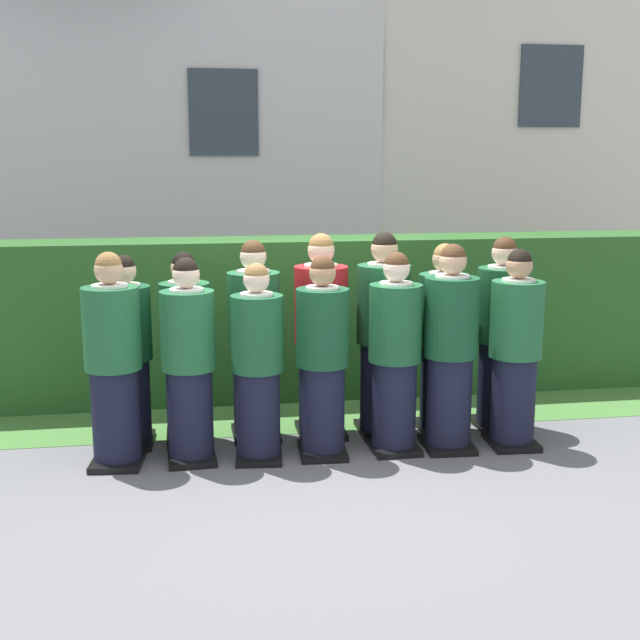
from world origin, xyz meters
name	(u,v)px	position (x,y,z in m)	size (l,w,h in m)	color
ground_plane	(325,454)	(0.00, 0.00, 0.00)	(60.00, 60.00, 0.00)	slate
student_front_row_0	(113,365)	(-1.62, 0.05, 0.79)	(0.43, 0.54, 1.65)	black
student_front_row_1	(189,366)	(-1.06, 0.04, 0.76)	(0.42, 0.48, 1.60)	black
student_front_row_2	(258,367)	(-0.53, -0.01, 0.74)	(0.40, 0.51, 1.56)	black
student_front_row_3	(322,362)	(-0.02, 0.01, 0.76)	(0.42, 0.51, 1.60)	black
student_front_row_4	(395,358)	(0.57, 0.01, 0.77)	(0.42, 0.47, 1.62)	black
student_front_row_5	(450,353)	(1.02, -0.01, 0.80)	(0.44, 0.53, 1.68)	black
student_front_row_6	(515,354)	(1.56, -0.03, 0.78)	(0.42, 0.49, 1.63)	black
student_rear_row_0	(127,356)	(-1.55, 0.48, 0.75)	(0.41, 0.51, 1.58)	black
student_rear_row_1	(186,352)	(-1.08, 0.51, 0.76)	(0.41, 0.46, 1.59)	black
student_rear_row_2	(255,345)	(-0.51, 0.51, 0.80)	(0.44, 0.49, 1.68)	black
student_in_red_blazer	(321,340)	(0.05, 0.50, 0.82)	(0.45, 0.54, 1.73)	black
student_rear_row_4	(383,339)	(0.58, 0.44, 0.83)	(0.45, 0.54, 1.73)	black
student_rear_row_5	(442,343)	(1.09, 0.43, 0.78)	(0.42, 0.48, 1.63)	black
student_rear_row_6	(501,338)	(1.62, 0.42, 0.80)	(0.44, 0.49, 1.68)	black
hedge	(296,317)	(0.00, 1.75, 0.78)	(9.53, 0.70, 1.56)	#285623
school_building_main	(100,71)	(-2.26, 6.99, 3.60)	(8.20, 4.45, 7.01)	silver
school_building_annex	(422,66)	(2.58, 6.46, 3.70)	(6.68, 3.21, 7.22)	beige
lawn_strip	(308,417)	(0.00, 0.95, 0.00)	(9.53, 0.90, 0.01)	#477A38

